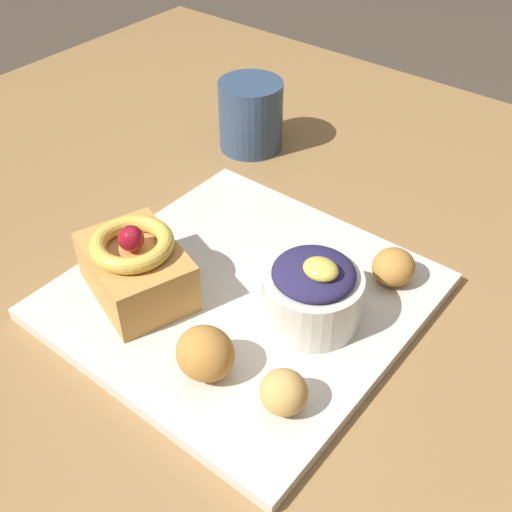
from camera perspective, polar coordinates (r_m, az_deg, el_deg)
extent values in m
cube|color=olive|center=(0.59, 7.59, -4.92)|extent=(1.30, 0.93, 0.04)
cylinder|color=olive|center=(1.32, -5.53, 3.82)|extent=(0.07, 0.07, 0.69)
cube|color=silver|center=(0.56, -1.27, -3.66)|extent=(0.29, 0.29, 0.01)
cube|color=#C68E47|center=(0.55, -10.82, -1.39)|extent=(0.12, 0.10, 0.05)
torus|color=#E5BC4C|center=(0.53, -11.23, 1.11)|extent=(0.09, 0.09, 0.01)
sphere|color=maroon|center=(0.53, -11.31, 1.58)|extent=(0.02, 0.02, 0.02)
cylinder|color=silver|center=(0.52, 5.31, -3.89)|extent=(0.08, 0.08, 0.05)
ellipsoid|color=#28234C|center=(0.50, 5.49, -1.68)|extent=(0.07, 0.07, 0.02)
ellipsoid|color=#E5CC56|center=(0.49, 5.91, -1.20)|extent=(0.03, 0.03, 0.01)
ellipsoid|color=#BC7F38|center=(0.57, 12.42, -0.98)|extent=(0.04, 0.04, 0.03)
ellipsoid|color=#BC7F38|center=(0.48, -4.64, -8.83)|extent=(0.05, 0.04, 0.04)
ellipsoid|color=tan|center=(0.46, 2.54, -12.28)|extent=(0.04, 0.04, 0.03)
cylinder|color=#334766|center=(0.77, -0.48, 12.69)|extent=(0.08, 0.08, 0.08)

